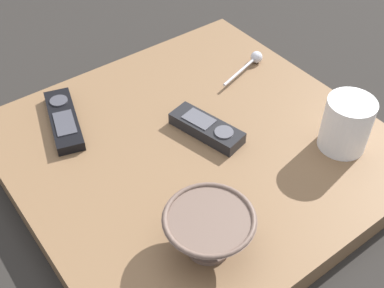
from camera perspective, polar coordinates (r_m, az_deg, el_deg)
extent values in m
plane|color=black|center=(0.97, 0.43, -1.88)|extent=(6.00, 6.00, 0.00)
cube|color=brown|center=(0.95, 0.44, -0.84)|extent=(0.66, 0.67, 0.05)
cylinder|color=brown|center=(0.78, 1.92, -11.67)|extent=(0.07, 0.07, 0.01)
cone|color=brown|center=(0.75, 1.98, -10.15)|extent=(0.14, 0.14, 0.06)
torus|color=brown|center=(0.72, 2.04, -8.70)|extent=(0.14, 0.14, 0.01)
cylinder|color=white|center=(0.94, 17.60, 2.21)|extent=(0.09, 0.09, 0.10)
cylinder|color=silver|center=(1.09, 5.62, 8.44)|extent=(0.04, 0.12, 0.01)
sphere|color=silver|center=(1.14, 7.55, 10.04)|extent=(0.03, 0.03, 0.03)
cube|color=black|center=(1.00, -14.76, 2.74)|extent=(0.19, 0.10, 0.02)
cylinder|color=#3A3A42|center=(1.03, -15.31, 4.91)|extent=(0.04, 0.04, 0.00)
cube|color=#3A3A42|center=(0.97, -14.66, 2.41)|extent=(0.08, 0.06, 0.00)
cube|color=black|center=(0.94, 1.70, 1.86)|extent=(0.16, 0.09, 0.02)
cylinder|color=#4C4C54|center=(0.92, 3.76, 1.39)|extent=(0.04, 0.04, 0.00)
cube|color=#4C4C54|center=(0.94, 0.82, 2.95)|extent=(0.07, 0.05, 0.00)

